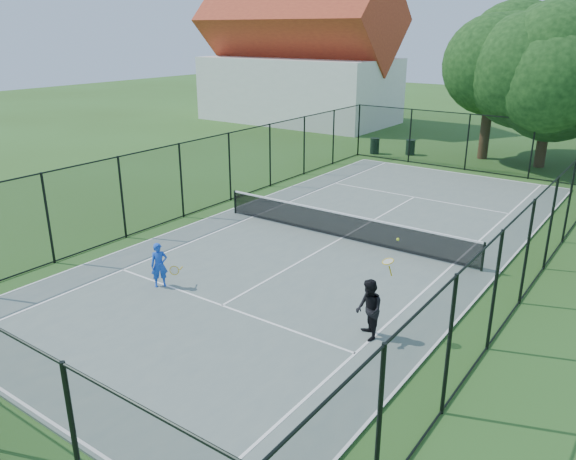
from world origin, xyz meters
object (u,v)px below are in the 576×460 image
Objects in this scene: trash_bin_left at (375,146)px; player_blue at (159,265)px; player_black at (369,310)px; trash_bin_right at (410,147)px; tennis_net at (342,225)px.

player_blue is (3.61, -20.48, 0.24)m from trash_bin_left.
trash_bin_right is at bearing 111.29° from player_black.
player_blue is at bearing -109.36° from tennis_net.
trash_bin_right is 21.50m from player_blue.
tennis_net is at bearing -75.01° from trash_bin_right.
player_blue reaches higher than trash_bin_left.
trash_bin_left is 21.93m from player_black.
player_black is (6.29, 0.90, 0.10)m from player_blue.
trash_bin_left is 0.37× the size of player_black.
player_black reaches higher than trash_bin_left.
tennis_net is at bearing -67.14° from trash_bin_left.
trash_bin_left is at bearing 116.81° from player_black.
trash_bin_left is at bearing 99.99° from player_blue.
trash_bin_right is (-4.00, 14.93, -0.12)m from tennis_net.
trash_bin_right is at bearing 104.99° from tennis_net.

